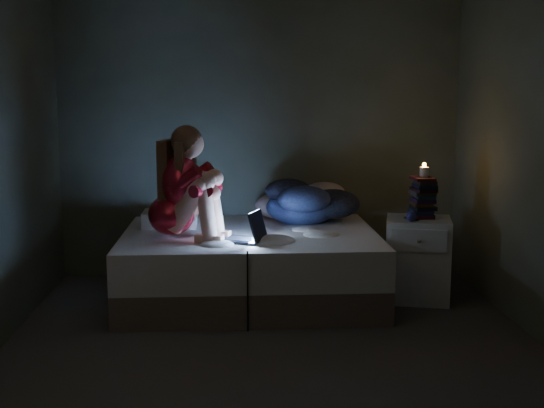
{
  "coord_description": "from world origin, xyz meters",
  "views": [
    {
      "loc": [
        -0.27,
        -4.37,
        1.67
      ],
      "look_at": [
        0.05,
        1.0,
        0.8
      ],
      "focal_mm": 45.76,
      "sensor_mm": 36.0,
      "label": 1
    }
  ],
  "objects": [
    {
      "name": "phone",
      "position": [
        1.17,
        0.95,
        0.68
      ],
      "size": [
        0.12,
        0.16,
        0.01
      ],
      "primitive_type": "cube",
      "rotation": [
        0.0,
        0.0,
        0.39
      ],
      "color": "black",
      "rests_on": "nightstand"
    },
    {
      "name": "wall_front",
      "position": [
        0.0,
        -1.91,
        1.3
      ],
      "size": [
        3.6,
        0.02,
        2.6
      ],
      "primitive_type": "cube",
      "color": "#5F6559",
      "rests_on": "ground"
    },
    {
      "name": "clothes_pile",
      "position": [
        0.34,
        1.5,
        0.75
      ],
      "size": [
        0.79,
        0.7,
        0.39
      ],
      "primitive_type": null,
      "rotation": [
        0.0,
        0.0,
        -0.32
      ],
      "color": "navy",
      "rests_on": "bed"
    },
    {
      "name": "blue_orb",
      "position": [
        1.17,
        0.86,
        0.71
      ],
      "size": [
        0.08,
        0.08,
        0.08
      ],
      "primitive_type": "sphere",
      "color": "navy",
      "rests_on": "nightstand"
    },
    {
      "name": "pillow",
      "position": [
        -0.78,
        1.39,
        0.62
      ],
      "size": [
        0.45,
        0.32,
        0.13
      ],
      "primitive_type": "cube",
      "color": "white",
      "rests_on": "bed"
    },
    {
      "name": "wall_back",
      "position": [
        0.0,
        1.91,
        1.3
      ],
      "size": [
        3.6,
        0.02,
        2.6
      ],
      "primitive_type": "cube",
      "color": "#5F6559",
      "rests_on": "ground"
    },
    {
      "name": "floor",
      "position": [
        0.0,
        0.0,
        -0.01
      ],
      "size": [
        3.6,
        3.8,
        0.02
      ],
      "primitive_type": "cube",
      "color": "#3C3938",
      "rests_on": "ground"
    },
    {
      "name": "candle",
      "position": [
        1.27,
        1.06,
        1.04
      ],
      "size": [
        0.07,
        0.07,
        0.08
      ],
      "primitive_type": "cylinder",
      "color": "beige",
      "rests_on": "book_stack"
    },
    {
      "name": "bed",
      "position": [
        -0.12,
        1.1,
        0.28
      ],
      "size": [
        2.03,
        1.52,
        0.56
      ],
      "primitive_type": null,
      "color": "silver",
      "rests_on": "ground"
    },
    {
      "name": "nightstand",
      "position": [
        1.23,
        1.01,
        0.34
      ],
      "size": [
        0.6,
        0.55,
        0.67
      ],
      "primitive_type": "cube",
      "rotation": [
        0.0,
        0.0,
        -0.24
      ],
      "color": "silver",
      "rests_on": "ground"
    },
    {
      "name": "woman",
      "position": [
        -0.73,
        0.89,
        1.0
      ],
      "size": [
        0.63,
        0.51,
        0.88
      ],
      "primitive_type": null,
      "rotation": [
        0.0,
        0.0,
        -0.31
      ],
      "color": "#76000B",
      "rests_on": "bed"
    },
    {
      "name": "laptop",
      "position": [
        -0.21,
        0.75,
        0.68
      ],
      "size": [
        0.42,
        0.37,
        0.25
      ],
      "primitive_type": null,
      "rotation": [
        0.0,
        0.0,
        -0.4
      ],
      "color": "black",
      "rests_on": "bed"
    },
    {
      "name": "book_stack",
      "position": [
        1.27,
        1.06,
        0.84
      ],
      "size": [
        0.19,
        0.25,
        0.33
      ],
      "primitive_type": null,
      "color": "black",
      "rests_on": "nightstand"
    }
  ]
}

